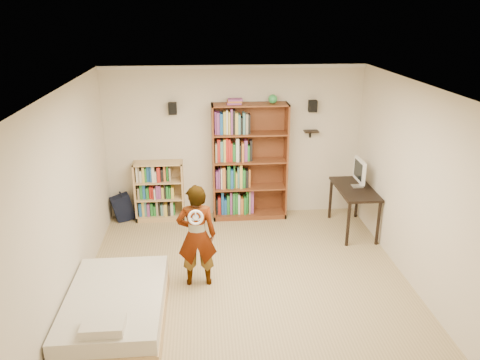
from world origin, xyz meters
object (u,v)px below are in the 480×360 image
object	(u,v)px
low_bookshelf	(159,191)
daybed	(116,305)
person	(197,236)
computer_desk	(353,209)
tall_bookshelf	(250,162)

from	to	relation	value
low_bookshelf	daybed	world-z (taller)	low_bookshelf
low_bookshelf	person	bearing A→B (deg)	-72.69
computer_desk	daybed	distance (m)	4.24
tall_bookshelf	low_bookshelf	xyz separation A→B (m)	(-1.61, 0.03, -0.50)
person	low_bookshelf	bearing A→B (deg)	-73.10
computer_desk	daybed	size ratio (longest dim) A/B	0.65
computer_desk	daybed	bearing A→B (deg)	-148.12
computer_desk	daybed	world-z (taller)	computer_desk
computer_desk	person	distance (m)	3.00
low_bookshelf	daybed	size ratio (longest dim) A/B	0.60
tall_bookshelf	low_bookshelf	size ratio (longest dim) A/B	1.94
computer_desk	tall_bookshelf	bearing A→B (deg)	157.01
low_bookshelf	person	distance (m)	2.28
low_bookshelf	daybed	distance (m)	3.01
low_bookshelf	computer_desk	bearing A→B (deg)	-12.77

